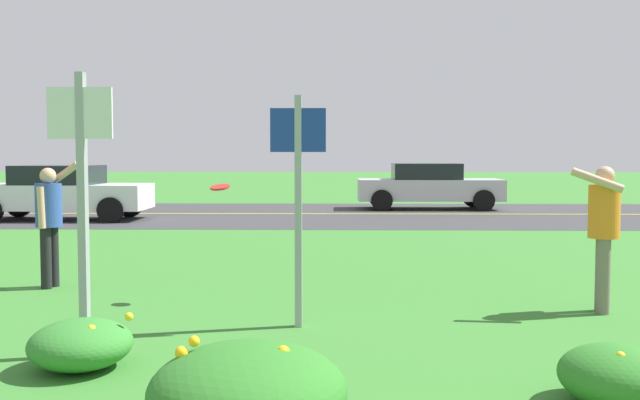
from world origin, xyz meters
TOP-DOWN VIEW (x-y plane):
  - ground_plane at (0.00, 10.41)m, footprint 120.00×120.00m
  - highway_strip at (0.00, 20.82)m, footprint 120.00×9.11m
  - highway_center_stripe at (0.00, 20.82)m, footprint 120.00×0.16m
  - daylily_clump_front_left at (1.64, 4.22)m, footprint 0.76×0.83m
  - daylily_clump_mid_right at (-0.86, 3.55)m, footprint 1.25×1.33m
  - daylily_clump_front_center at (-2.41, 5.02)m, footprint 0.84×0.91m
  - sign_post_near_path at (-2.51, 5.41)m, footprint 0.56×0.10m
  - sign_post_by_roadside at (-0.70, 6.57)m, footprint 0.56×0.10m
  - person_thrower_blue_shirt at (-4.09, 8.73)m, footprint 0.55×0.52m
  - person_catcher_orange_shirt at (2.64, 7.34)m, footprint 0.59×0.52m
  - frisbee_red at (-1.71, 7.94)m, footprint 0.24×0.24m
  - car_white_center_left at (-7.64, 18.77)m, footprint 4.50×2.00m
  - car_silver_center_right at (2.58, 22.87)m, footprint 4.50×2.00m

SIDE VIEW (x-z plane):
  - ground_plane at x=0.00m, z-range 0.00..0.00m
  - highway_strip at x=0.00m, z-range 0.00..0.01m
  - highway_center_stripe at x=0.00m, z-range 0.01..0.01m
  - daylily_clump_front_center at x=-2.41m, z-range -0.02..0.43m
  - daylily_clump_front_left at x=1.64m, z-range 0.00..0.42m
  - daylily_clump_mid_right at x=-0.86m, z-range -0.02..0.61m
  - car_white_center_left at x=-7.64m, z-range 0.01..1.46m
  - car_silver_center_right at x=2.58m, z-range 0.01..1.46m
  - person_thrower_blue_shirt at x=-4.09m, z-range 0.11..1.78m
  - person_catcher_orange_shirt at x=2.64m, z-range 0.16..1.79m
  - frisbee_red at x=-1.71m, z-range 1.32..1.41m
  - sign_post_by_roadside at x=-0.70m, z-range 0.26..2.61m
  - sign_post_near_path at x=-2.51m, z-range 0.26..2.73m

